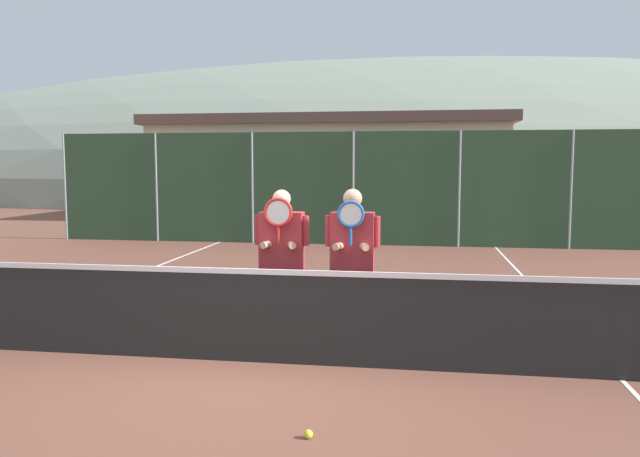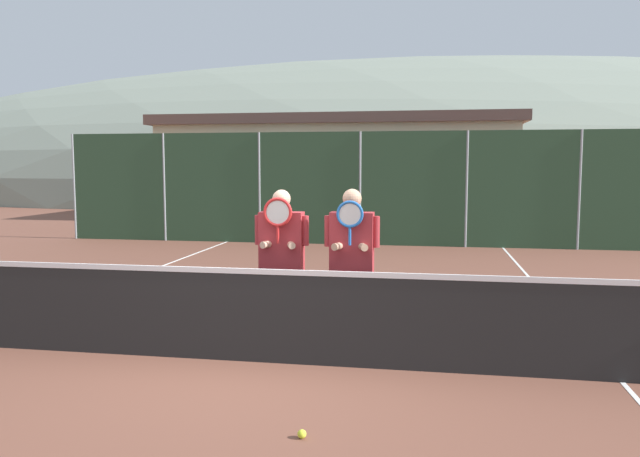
{
  "view_description": "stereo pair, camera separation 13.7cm",
  "coord_description": "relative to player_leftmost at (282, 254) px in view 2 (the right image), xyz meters",
  "views": [
    {
      "loc": [
        1.64,
        -6.18,
        2.05
      ],
      "look_at": [
        0.55,
        0.79,
        1.34
      ],
      "focal_mm": 35.0,
      "sensor_mm": 36.0,
      "label": 1
    },
    {
      "loc": [
        1.77,
        -6.16,
        2.05
      ],
      "look_at": [
        0.55,
        0.79,
        1.34
      ],
      "focal_mm": 35.0,
      "sensor_mm": 36.0,
      "label": 2
    }
  ],
  "objects": [
    {
      "name": "ground_plane",
      "position": [
        -0.14,
        -0.62,
        -1.07
      ],
      "size": [
        120.0,
        120.0,
        0.0
      ],
      "primitive_type": "plane",
      "color": "brown"
    },
    {
      "name": "hill_distant",
      "position": [
        -0.14,
        48.07,
        -1.07
      ],
      "size": [
        105.08,
        58.38,
        20.43
      ],
      "color": "gray",
      "rests_on": "ground_plane"
    },
    {
      "name": "clubhouse_building",
      "position": [
        -1.86,
        17.19,
        0.9
      ],
      "size": [
        13.42,
        5.5,
        3.89
      ],
      "color": "beige",
      "rests_on": "ground_plane"
    },
    {
      "name": "fence_back",
      "position": [
        -0.14,
        9.29,
        0.4
      ],
      "size": [
        16.19,
        0.06,
        2.93
      ],
      "color": "gray",
      "rests_on": "ground_plane"
    },
    {
      "name": "tennis_net",
      "position": [
        -0.14,
        -0.62,
        -0.55
      ],
      "size": [
        9.72,
        0.09,
        1.09
      ],
      "color": "gray",
      "rests_on": "ground_plane"
    },
    {
      "name": "court_line_left_sideline",
      "position": [
        -3.75,
        2.38,
        -1.06
      ],
      "size": [
        0.05,
        16.0,
        0.01
      ],
      "primitive_type": "cube",
      "color": "white",
      "rests_on": "ground_plane"
    },
    {
      "name": "court_line_right_sideline",
      "position": [
        3.47,
        2.38,
        -1.06
      ],
      "size": [
        0.05,
        16.0,
        0.01
      ],
      "primitive_type": "cube",
      "color": "white",
      "rests_on": "ground_plane"
    },
    {
      "name": "player_leftmost",
      "position": [
        0.0,
        0.0,
        0.0
      ],
      "size": [
        0.62,
        0.34,
        1.79
      ],
      "color": "black",
      "rests_on": "ground_plane"
    },
    {
      "name": "player_center_left",
      "position": [
        0.81,
        -0.11,
        0.0
      ],
      "size": [
        0.6,
        0.34,
        1.81
      ],
      "color": "black",
      "rests_on": "ground_plane"
    },
    {
      "name": "car_far_left",
      "position": [
        -4.16,
        12.21,
        -0.16
      ],
      "size": [
        4.37,
        2.01,
        1.78
      ],
      "color": "silver",
      "rests_on": "ground_plane"
    },
    {
      "name": "car_left_of_center",
      "position": [
        0.94,
        12.05,
        -0.12
      ],
      "size": [
        4.54,
        2.04,
        1.86
      ],
      "color": "maroon",
      "rests_on": "ground_plane"
    },
    {
      "name": "car_center",
      "position": [
        5.9,
        11.89,
        -0.18
      ],
      "size": [
        4.08,
        2.02,
        1.72
      ],
      "color": "silver",
      "rests_on": "ground_plane"
    },
    {
      "name": "tennis_ball_on_court",
      "position": [
        0.71,
        -2.34,
        -1.03
      ],
      "size": [
        0.07,
        0.07,
        0.07
      ],
      "color": "#CCDB33",
      "rests_on": "ground_plane"
    }
  ]
}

